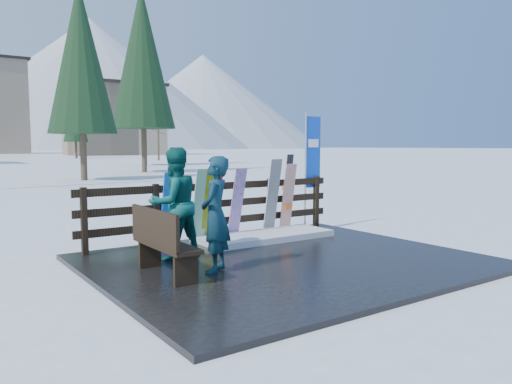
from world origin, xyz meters
TOP-DOWN VIEW (x-y plane):
  - ground at (0.00, 0.00)m, footprint 700.00×700.00m
  - deck at (0.00, 0.00)m, footprint 6.00×5.00m
  - fence at (0.00, 2.20)m, footprint 5.60×0.10m
  - snow_patch at (0.77, 1.60)m, footprint 2.71×1.00m
  - bench at (-2.12, 0.15)m, footprint 0.41×1.50m
  - snowboard_0 at (-1.15, 1.98)m, footprint 0.26×0.30m
  - snowboard_1 at (-0.50, 1.98)m, footprint 0.29×0.35m
  - snowboard_2 at (-0.29, 1.98)m, footprint 0.29×0.36m
  - snowboard_3 at (0.32, 1.98)m, footprint 0.25×0.38m
  - snowboard_4 at (1.19, 1.98)m, footprint 0.28×0.32m
  - snowboard_5 at (1.60, 1.98)m, footprint 0.27×0.26m
  - ski_pair_a at (-0.09, 2.05)m, footprint 0.17×0.26m
  - ski_pair_b at (1.63, 2.05)m, footprint 0.17×0.26m
  - rental_flag at (2.48, 2.25)m, footprint 0.45×0.04m
  - person_front at (-1.34, -0.04)m, footprint 0.73×0.72m
  - person_back at (-1.48, 1.05)m, footprint 0.95×0.78m
  - trees at (3.48, 46.31)m, footprint 42.33×68.84m

SIDE VIEW (x-z plane):
  - ground at x=0.00m, z-range 0.00..0.00m
  - deck at x=0.00m, z-range 0.00..0.08m
  - snow_patch at x=0.77m, z-range 0.08..0.20m
  - bench at x=-2.12m, z-range 0.11..1.08m
  - fence at x=0.00m, z-range 0.16..1.31m
  - snowboard_0 at x=-1.15m, z-range 0.08..1.46m
  - snowboard_2 at x=-0.29m, z-range 0.08..1.48m
  - snowboard_3 at x=0.32m, z-range 0.08..1.49m
  - snowboard_1 at x=-0.50m, z-range 0.08..1.50m
  - snowboard_5 at x=1.60m, z-range 0.08..1.55m
  - snowboard_4 at x=1.19m, z-range 0.08..1.65m
  - ski_pair_a at x=-0.09m, z-range 0.08..1.66m
  - ski_pair_b at x=1.63m, z-range 0.08..1.75m
  - person_front at x=-1.34m, z-range 0.08..1.78m
  - person_back at x=-1.48m, z-range 0.08..1.90m
  - rental_flag at x=2.48m, z-range 0.39..2.99m
  - trees at x=3.48m, z-range -1.11..13.29m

